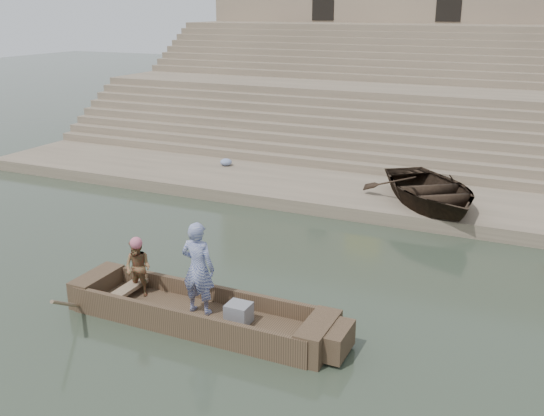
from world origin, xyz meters
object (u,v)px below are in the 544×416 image
Objects in this scene: main_rowboat at (199,318)px; rowing_man at (138,268)px; standing_man at (198,268)px; television at (238,313)px; beached_rowboat at (431,190)px.

rowing_man is at bearing 173.30° from main_rowboat.
standing_man is at bearing 100.20° from main_rowboat.
television is at bearing -0.00° from main_rowboat.
beached_rowboat is at bearing 59.86° from rowing_man.
main_rowboat is 1.75m from rowing_man.
main_rowboat is at bearing -8.72° from rowing_man.
beached_rowboat is (2.90, 8.48, -0.31)m from standing_man.
standing_man is 8.96m from beached_rowboat.
standing_man is at bearing 176.44° from television.
rowing_man reaches higher than main_rowboat.
standing_man is 0.42× the size of beached_rowboat.
rowing_man reaches higher than beached_rowboat.
standing_man reaches higher than rowing_man.
rowing_man is (-1.56, 0.13, -0.34)m from standing_man.
beached_rowboat is at bearing 71.31° from main_rowboat.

